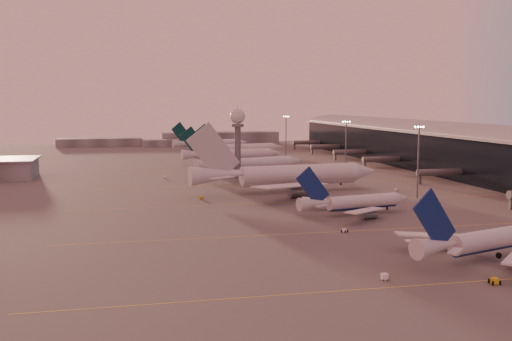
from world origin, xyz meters
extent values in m
plane|color=#4F4C4C|center=(0.00, 0.00, 0.00)|extent=(700.00, 700.00, 0.00)
cube|color=gold|center=(30.00, 10.00, 0.01)|extent=(180.00, 0.25, 0.02)
cube|color=gold|center=(30.00, 55.00, 0.01)|extent=(180.00, 0.25, 0.02)
cube|color=gold|center=(30.00, 100.00, 0.01)|extent=(180.00, 0.25, 0.02)
cube|color=gold|center=(30.00, 150.00, 0.01)|extent=(180.00, 0.25, 0.02)
cube|color=black|center=(108.00, 110.00, 9.00)|extent=(36.00, 360.00, 18.00)
cylinder|color=gray|center=(108.00, 110.00, 18.00)|extent=(10.08, 360.00, 10.08)
cube|color=gray|center=(108.00, 110.00, 18.20)|extent=(40.00, 362.00, 0.80)
cube|color=#57595F|center=(72.00, 28.00, 2.20)|extent=(1.20, 1.20, 4.40)
cylinder|color=#57595F|center=(82.00, 86.00, 4.50)|extent=(22.00, 2.80, 2.80)
cube|color=#57595F|center=(72.00, 86.00, 2.20)|extent=(1.20, 1.20, 4.40)
cylinder|color=#57595F|center=(82.00, 142.00, 4.50)|extent=(22.00, 2.80, 2.80)
cube|color=#57595F|center=(72.00, 142.00, 2.20)|extent=(1.20, 1.20, 4.40)
cylinder|color=#57595F|center=(82.00, 184.00, 4.50)|extent=(22.00, 2.80, 2.80)
cube|color=#57595F|center=(72.00, 184.00, 2.20)|extent=(1.20, 1.20, 4.40)
cylinder|color=#57595F|center=(82.00, 226.00, 4.50)|extent=(22.00, 2.80, 2.80)
cube|color=#57595F|center=(72.00, 226.00, 2.20)|extent=(1.20, 1.20, 4.40)
cylinder|color=#57595F|center=(82.00, 266.00, 4.50)|extent=(22.00, 2.80, 2.80)
cube|color=#57595F|center=(72.00, 266.00, 2.20)|extent=(1.20, 1.20, 4.40)
cylinder|color=#57595F|center=(5.00, 120.00, 11.00)|extent=(2.60, 2.60, 22.00)
cylinder|color=#57595F|center=(5.00, 120.00, 22.50)|extent=(5.20, 5.20, 1.20)
sphere|color=silver|center=(5.00, 120.00, 26.40)|extent=(6.40, 6.40, 6.40)
cylinder|color=#57595F|center=(5.00, 120.00, 30.10)|extent=(0.16, 0.16, 2.00)
cylinder|color=#57595F|center=(55.00, 55.00, 12.50)|extent=(0.56, 0.56, 25.00)
cube|color=#57595F|center=(55.00, 55.00, 24.50)|extent=(3.60, 0.25, 0.25)
sphere|color=#FFEABF|center=(53.50, 55.00, 24.10)|extent=(0.56, 0.56, 0.56)
sphere|color=#FFEABF|center=(54.50, 55.00, 24.10)|extent=(0.56, 0.56, 0.56)
sphere|color=#FFEABF|center=(55.50, 55.00, 24.10)|extent=(0.56, 0.56, 0.56)
sphere|color=#FFEABF|center=(56.50, 55.00, 24.10)|extent=(0.56, 0.56, 0.56)
cylinder|color=#57595F|center=(50.00, 110.00, 12.50)|extent=(0.56, 0.56, 25.00)
cube|color=#57595F|center=(50.00, 110.00, 24.50)|extent=(3.60, 0.25, 0.25)
sphere|color=#FFEABF|center=(48.50, 110.00, 24.10)|extent=(0.56, 0.56, 0.56)
sphere|color=#FFEABF|center=(49.50, 110.00, 24.10)|extent=(0.56, 0.56, 0.56)
sphere|color=#FFEABF|center=(50.50, 110.00, 24.10)|extent=(0.56, 0.56, 0.56)
sphere|color=#FFEABF|center=(51.50, 110.00, 24.10)|extent=(0.56, 0.56, 0.56)
cylinder|color=#57595F|center=(48.00, 200.00, 12.50)|extent=(0.56, 0.56, 25.00)
cube|color=#57595F|center=(48.00, 200.00, 24.50)|extent=(3.60, 0.25, 0.25)
sphere|color=#FFEABF|center=(46.50, 200.00, 24.10)|extent=(0.56, 0.56, 0.56)
sphere|color=#FFEABF|center=(47.50, 200.00, 24.10)|extent=(0.56, 0.56, 0.56)
sphere|color=#FFEABF|center=(48.50, 200.00, 24.10)|extent=(0.56, 0.56, 0.56)
sphere|color=#FFEABF|center=(49.50, 200.00, 24.10)|extent=(0.56, 0.56, 0.56)
cube|color=slate|center=(-60.00, 320.00, 3.00)|extent=(60.00, 18.00, 6.00)
cube|color=slate|center=(30.00, 330.00, 4.50)|extent=(90.00, 20.00, 9.00)
cube|color=slate|center=(-10.00, 310.00, 2.50)|extent=(40.00, 15.00, 5.00)
cylinder|color=silver|center=(33.69, -20.69, 3.46)|extent=(24.99, 11.71, 4.24)
cylinder|color=navy|center=(33.69, -20.69, 2.50)|extent=(24.15, 10.43, 3.05)
cone|color=silver|center=(16.89, -26.14, 3.99)|extent=(11.24, 7.25, 4.24)
cube|color=silver|center=(24.66, -12.66, 2.72)|extent=(18.46, 7.25, 1.33)
cylinder|color=slate|center=(28.31, -14.07, 0.78)|extent=(5.43, 4.11, 2.76)
cube|color=slate|center=(28.31, -14.07, 1.97)|extent=(0.40, 0.37, 1.70)
cube|color=navy|center=(16.39, -26.30, 9.23)|extent=(11.19, 3.96, 12.63)
cube|color=silver|center=(18.41, -30.71, 4.09)|extent=(4.72, 4.65, 0.28)
cube|color=silver|center=(15.43, -21.55, 4.09)|extent=(5.02, 2.46, 0.28)
cylinder|color=black|center=(31.03, -18.98, 0.61)|extent=(1.34, 0.91, 1.23)
cylinder|color=black|center=(32.54, -23.65, 0.61)|extent=(1.34, 0.91, 1.23)
cylinder|color=silver|center=(25.41, 31.25, 3.16)|extent=(23.08, 8.26, 3.88)
cylinder|color=navy|center=(25.41, 31.25, 2.29)|extent=(22.42, 7.11, 2.79)
cone|color=silver|center=(38.73, 33.92, 3.16)|extent=(5.08, 4.66, 3.88)
cone|color=silver|center=(9.56, 28.09, 3.65)|extent=(10.12, 5.67, 3.88)
cube|color=silver|center=(21.80, 20.81, 2.48)|extent=(15.16, 13.38, 1.22)
cylinder|color=slate|center=(24.07, 23.56, 0.71)|extent=(4.81, 3.33, 2.52)
cube|color=slate|center=(24.07, 23.56, 1.81)|extent=(0.35, 0.31, 1.55)
cube|color=silver|center=(18.06, 39.51, 2.48)|extent=(16.87, 8.39, 1.22)
cylinder|color=slate|center=(21.22, 37.84, 0.71)|extent=(4.81, 3.33, 2.52)
cube|color=slate|center=(21.22, 37.84, 1.81)|extent=(0.35, 0.31, 1.55)
cube|color=navy|center=(9.10, 28.00, 8.44)|extent=(10.50, 2.43, 11.55)
cube|color=silver|center=(10.46, 23.78, 3.74)|extent=(4.51, 3.98, 0.25)
cube|color=silver|center=(8.73, 32.42, 3.74)|extent=(4.68, 2.72, 0.25)
cylinder|color=black|center=(33.89, 32.95, 0.51)|extent=(0.51, 0.51, 1.02)
cylinder|color=black|center=(23.17, 33.10, 0.56)|extent=(1.20, 0.72, 1.12)
cylinder|color=black|center=(24.05, 28.69, 0.56)|extent=(1.20, 0.72, 1.12)
cylinder|color=silver|center=(20.12, 78.19, 4.81)|extent=(44.91, 12.14, 6.94)
cylinder|color=silver|center=(20.12, 78.19, 3.25)|extent=(43.80, 10.10, 5.00)
cone|color=silver|center=(46.43, 81.32, 4.81)|extent=(9.35, 7.90, 6.94)
cone|color=silver|center=(-11.17, 74.47, 5.68)|extent=(19.31, 9.09, 6.94)
cube|color=silver|center=(11.54, 58.58, 3.60)|extent=(30.39, 24.25, 2.06)
cylinder|color=slate|center=(16.36, 63.55, 0.78)|extent=(9.07, 5.49, 4.51)
cube|color=slate|center=(16.36, 63.55, 2.38)|extent=(0.37, 0.32, 2.78)
cube|color=silver|center=(7.18, 95.25, 3.60)|extent=(32.38, 18.42, 2.06)
cylinder|color=slate|center=(13.03, 91.55, 0.78)|extent=(9.07, 5.49, 4.51)
cube|color=slate|center=(13.03, 91.55, 2.38)|extent=(0.37, 0.32, 2.78)
cube|color=#B2B5BA|center=(-12.10, 74.36, 13.88)|extent=(19.14, 2.66, 20.59)
cube|color=silver|center=(-10.52, 65.89, 5.85)|extent=(8.97, 7.36, 0.28)
cube|color=silver|center=(-12.56, 82.96, 5.85)|extent=(9.18, 5.87, 0.28)
cylinder|color=black|center=(36.87, 80.19, 0.56)|extent=(0.56, 0.56, 1.12)
cylinder|color=black|center=(16.27, 80.21, 0.62)|extent=(1.29, 0.70, 1.23)
cylinder|color=black|center=(16.85, 75.32, 0.62)|extent=(1.29, 0.70, 1.23)
cylinder|color=silver|center=(16.48, 132.41, 3.79)|extent=(33.36, 14.99, 5.37)
cylinder|color=silver|center=(16.48, 132.41, 2.59)|extent=(32.28, 13.35, 3.86)
cone|color=silver|center=(35.44, 138.29, 3.79)|extent=(7.74, 7.03, 5.37)
cone|color=silver|center=(-6.07, 125.41, 4.46)|extent=(14.91, 9.26, 5.37)
cube|color=silver|center=(12.80, 116.61, 2.85)|extent=(20.98, 21.09, 1.59)
cylinder|color=slate|center=(15.71, 120.98, 0.65)|extent=(7.18, 5.24, 3.49)
cube|color=slate|center=(15.71, 120.98, 1.92)|extent=(0.33, 0.30, 2.15)
cube|color=silver|center=(4.50, 143.34, 2.85)|extent=(24.77, 10.01, 1.59)
cylinder|color=slate|center=(9.37, 141.39, 0.65)|extent=(7.18, 5.24, 3.49)
cube|color=slate|center=(9.37, 141.39, 1.92)|extent=(0.33, 0.30, 2.15)
cube|color=#05302F|center=(-6.74, 125.20, 10.87)|extent=(14.19, 4.68, 15.88)
cube|color=silver|center=(-4.39, 119.19, 4.60)|extent=(6.34, 6.17, 0.23)
cube|color=silver|center=(-8.20, 131.49, 4.60)|extent=(6.73, 3.37, 0.23)
cylinder|color=black|center=(28.55, 136.15, 0.46)|extent=(0.46, 0.46, 0.93)
cylinder|color=black|center=(13.31, 133.55, 0.51)|extent=(1.11, 0.74, 1.02)
cylinder|color=black|center=(14.52, 129.67, 0.51)|extent=(1.11, 0.74, 1.02)
cylinder|color=silver|center=(16.76, 179.22, 3.84)|extent=(34.08, 10.50, 5.43)
cylinder|color=silver|center=(16.76, 179.22, 2.61)|extent=(33.18, 8.90, 3.91)
cone|color=silver|center=(36.60, 182.29, 3.84)|extent=(7.26, 6.36, 5.43)
cone|color=silver|center=(-6.83, 175.57, 4.51)|extent=(14.77, 7.52, 5.43)
cube|color=silver|center=(10.73, 163.97, 2.89)|extent=(22.95, 19.16, 1.61)
cylinder|color=slate|center=(14.29, 167.90, 0.65)|extent=(6.97, 4.48, 3.53)
cube|color=slate|center=(14.29, 167.90, 1.94)|extent=(0.31, 0.27, 2.17)
cube|color=silver|center=(6.41, 191.94, 2.89)|extent=(24.93, 13.38, 1.61)
cylinder|color=slate|center=(10.98, 189.26, 0.65)|extent=(6.97, 4.48, 3.53)
cube|color=slate|center=(10.98, 189.26, 1.94)|extent=(0.31, 0.27, 2.17)
cube|color=#05302F|center=(-7.53, 175.46, 10.99)|extent=(14.80, 2.60, 16.06)
cube|color=silver|center=(-6.07, 169.10, 4.65)|extent=(6.74, 5.72, 0.23)
cube|color=silver|center=(-8.06, 181.97, 4.65)|extent=(6.94, 4.26, 0.23)
cylinder|color=black|center=(29.39, 181.17, 0.47)|extent=(0.47, 0.47, 0.94)
cylinder|color=black|center=(13.76, 180.84, 0.51)|extent=(1.09, 0.62, 1.03)
cylinder|color=black|center=(14.39, 176.77, 0.51)|extent=(1.09, 0.62, 1.03)
cylinder|color=silver|center=(28.42, 218.48, 3.82)|extent=(33.88, 11.79, 5.40)
cylinder|color=silver|center=(28.42, 218.48, 2.60)|extent=(32.93, 10.18, 3.89)
cone|color=silver|center=(48.01, 222.35, 3.82)|extent=(7.40, 6.55, 5.40)
cone|color=silver|center=(5.12, 213.86, 4.49)|extent=(14.82, 8.02, 5.40)
cube|color=silver|center=(23.06, 203.07, 2.87)|extent=(22.39, 19.72, 1.60)
cylinder|color=slate|center=(26.44, 207.13, 0.65)|extent=(7.04, 4.70, 3.51)
cube|color=slate|center=(26.44, 207.13, 1.93)|extent=(0.32, 0.28, 2.16)
cube|color=silver|center=(17.60, 230.68, 2.87)|extent=(24.89, 12.41, 1.60)
cylinder|color=slate|center=(22.26, 228.21, 0.65)|extent=(7.04, 4.70, 3.51)
cube|color=slate|center=(22.26, 228.21, 1.93)|extent=(0.32, 0.28, 2.16)
cube|color=#05302F|center=(4.43, 213.73, 10.94)|extent=(14.63, 3.20, 15.97)
cube|color=silver|center=(6.15, 207.46, 4.63)|extent=(6.63, 5.85, 0.23)
cube|color=silver|center=(3.63, 220.17, 4.63)|extent=(6.88, 4.00, 0.23)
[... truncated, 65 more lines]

